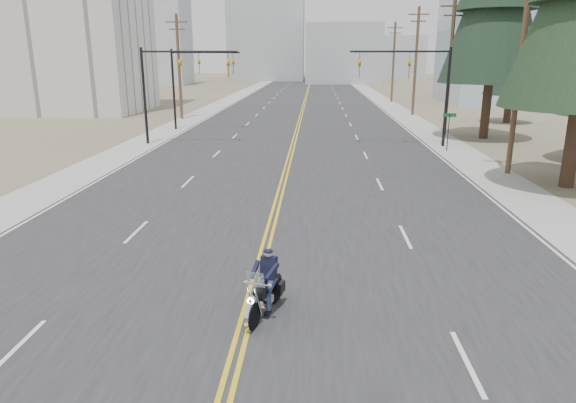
% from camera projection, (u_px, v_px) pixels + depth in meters
% --- Properties ---
extents(road, '(20.00, 200.00, 0.01)m').
position_uv_depth(road, '(305.00, 102.00, 74.70)').
color(road, '#303033').
rests_on(road, ground).
extents(sidewalk_left, '(3.00, 200.00, 0.01)m').
position_uv_depth(sidewalk_left, '(227.00, 101.00, 75.30)').
color(sidewalk_left, '#A5A5A0').
rests_on(sidewalk_left, ground).
extents(sidewalk_right, '(3.00, 200.00, 0.01)m').
position_uv_depth(sidewalk_right, '(384.00, 102.00, 74.09)').
color(sidewalk_right, '#A5A5A0').
rests_on(sidewalk_right, ground).
extents(traffic_mast_left, '(7.10, 0.26, 7.00)m').
position_uv_depth(traffic_mast_left, '(170.00, 77.00, 37.31)').
color(traffic_mast_left, black).
rests_on(traffic_mast_left, ground).
extents(traffic_mast_right, '(7.10, 0.26, 7.00)m').
position_uv_depth(traffic_mast_right, '(420.00, 77.00, 36.38)').
color(traffic_mast_right, black).
rests_on(traffic_mast_right, ground).
extents(traffic_mast_far, '(6.10, 0.26, 7.00)m').
position_uv_depth(traffic_mast_far, '(192.00, 74.00, 45.03)').
color(traffic_mast_far, black).
rests_on(traffic_mast_far, ground).
extents(street_sign, '(0.90, 0.06, 2.62)m').
position_uv_depth(street_sign, '(449.00, 125.00, 35.21)').
color(street_sign, black).
rests_on(street_sign, ground).
extents(utility_pole_b, '(2.20, 0.30, 11.50)m').
position_uv_depth(utility_pole_b, '(520.00, 64.00, 27.26)').
color(utility_pole_b, brown).
rests_on(utility_pole_b, ground).
extents(utility_pole_c, '(2.20, 0.30, 11.00)m').
position_uv_depth(utility_pole_c, '(450.00, 64.00, 41.74)').
color(utility_pole_c, brown).
rests_on(utility_pole_c, ground).
extents(utility_pole_d, '(2.20, 0.30, 11.50)m').
position_uv_depth(utility_pole_d, '(416.00, 60.00, 56.08)').
color(utility_pole_d, brown).
rests_on(utility_pole_d, ground).
extents(utility_pole_e, '(2.20, 0.30, 11.00)m').
position_uv_depth(utility_pole_e, '(393.00, 61.00, 72.48)').
color(utility_pole_e, brown).
rests_on(utility_pole_e, ground).
extents(utility_pole_left, '(2.20, 0.30, 10.50)m').
position_uv_depth(utility_pole_left, '(179.00, 65.00, 52.72)').
color(utility_pole_left, brown).
rests_on(utility_pole_left, ground).
extents(glass_building, '(24.00, 16.00, 20.00)m').
position_uv_depth(glass_building, '(539.00, 29.00, 70.30)').
color(glass_building, '#9EB5CC').
rests_on(glass_building, ground).
extents(haze_bldg_a, '(14.00, 12.00, 22.00)m').
position_uv_depth(haze_bldg_a, '(156.00, 35.00, 116.76)').
color(haze_bldg_a, '#B7BCC6').
rests_on(haze_bldg_a, ground).
extents(haze_bldg_b, '(18.00, 14.00, 14.00)m').
position_uv_depth(haze_bldg_b, '(343.00, 54.00, 125.21)').
color(haze_bldg_b, '#ADB2B7').
rests_on(haze_bldg_b, ground).
extents(haze_bldg_c, '(16.00, 12.00, 18.00)m').
position_uv_depth(haze_bldg_c, '(498.00, 43.00, 108.58)').
color(haze_bldg_c, '#B7BCC6').
rests_on(haze_bldg_c, ground).
extents(haze_bldg_d, '(20.00, 15.00, 26.00)m').
position_uv_depth(haze_bldg_d, '(267.00, 31.00, 139.03)').
color(haze_bldg_d, '#ADB2B7').
rests_on(haze_bldg_d, ground).
extents(haze_bldg_e, '(14.00, 14.00, 12.00)m').
position_uv_depth(haze_bldg_e, '(397.00, 58.00, 148.61)').
color(haze_bldg_e, '#B7BCC6').
rests_on(haze_bldg_e, ground).
extents(haze_bldg_f, '(12.00, 12.00, 16.00)m').
position_uv_depth(haze_bldg_f, '(118.00, 50.00, 132.77)').
color(haze_bldg_f, '#ADB2B7').
rests_on(haze_bldg_f, ground).
extents(motorcyclist, '(1.50, 2.34, 1.69)m').
position_uv_depth(motorcyclist, '(264.00, 284.00, 12.89)').
color(motorcyclist, black).
rests_on(motorcyclist, ground).
extents(conifer_far, '(5.14, 5.14, 13.76)m').
position_uv_depth(conifer_far, '(516.00, 40.00, 48.91)').
color(conifer_far, '#382619').
rests_on(conifer_far, ground).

